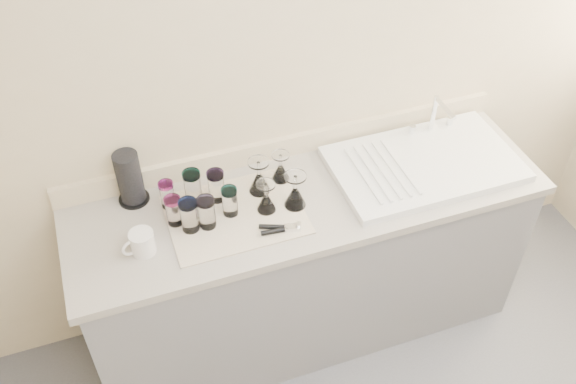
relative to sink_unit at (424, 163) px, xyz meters
name	(u,v)px	position (x,y,z in m)	size (l,w,h in m)	color
room_envelope	(504,331)	(-0.55, -1.20, 0.64)	(3.54, 3.50, 2.52)	#535358
counter_unit	(306,264)	(-0.55, 0.00, -0.47)	(2.06, 0.62, 0.90)	slate
sink_unit	(424,163)	(0.00, 0.00, 0.00)	(0.82, 0.50, 0.22)	white
dish_towel	(235,214)	(-0.88, -0.01, -0.02)	(0.55, 0.42, 0.01)	silver
tumbler_teal	(167,194)	(-1.12, 0.13, 0.05)	(0.06, 0.06, 0.12)	white
tumbler_cyan	(193,186)	(-1.02, 0.13, 0.06)	(0.07, 0.07, 0.15)	white
tumbler_purple	(216,186)	(-0.92, 0.10, 0.06)	(0.07, 0.07, 0.14)	white
tumbler_magenta	(189,215)	(-1.07, -0.03, 0.06)	(0.07, 0.07, 0.15)	white
tumbler_blue	(207,212)	(-1.00, -0.04, 0.06)	(0.07, 0.07, 0.14)	white
tumbler_lavender	(230,201)	(-0.89, 0.00, 0.06)	(0.07, 0.07, 0.13)	white
tumbler_extra	(174,210)	(-1.12, 0.02, 0.06)	(0.07, 0.07, 0.13)	white
goblet_back_left	(259,181)	(-0.74, 0.09, 0.04)	(0.09, 0.09, 0.16)	white
goblet_back_right	(281,171)	(-0.63, 0.13, 0.04)	(0.08, 0.08, 0.14)	white
goblet_front_left	(266,201)	(-0.75, -0.03, 0.04)	(0.08, 0.08, 0.14)	white
goblet_front_right	(295,195)	(-0.63, -0.04, 0.04)	(0.09, 0.09, 0.16)	white
can_opener	(280,229)	(-0.73, -0.16, 0.00)	(0.16, 0.08, 0.02)	silver
white_mug	(142,243)	(-1.27, -0.08, 0.03)	(0.14, 0.12, 0.10)	silver
paper_towel_roll	(130,179)	(-1.25, 0.22, 0.10)	(0.13, 0.13, 0.24)	black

